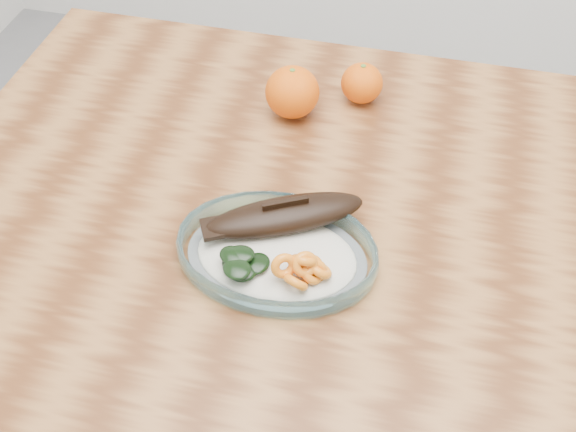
# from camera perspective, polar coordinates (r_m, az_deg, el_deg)

# --- Properties ---
(dining_table) EXTENTS (1.20, 0.80, 0.75)m
(dining_table) POSITION_cam_1_polar(r_m,az_deg,el_deg) (1.05, 4.75, -3.61)
(dining_table) COLOR #592E15
(dining_table) RESTS_ON ground
(plated_meal) EXTENTS (0.46, 0.46, 0.08)m
(plated_meal) POSITION_cam_1_polar(r_m,az_deg,el_deg) (0.90, -0.88, -2.66)
(plated_meal) COLOR white
(plated_meal) RESTS_ON dining_table
(orange_left) EXTENTS (0.08, 0.08, 0.08)m
(orange_left) POSITION_cam_1_polar(r_m,az_deg,el_deg) (1.11, 0.34, 9.76)
(orange_left) COLOR #F95505
(orange_left) RESTS_ON dining_table
(orange_right) EXTENTS (0.07, 0.07, 0.07)m
(orange_right) POSITION_cam_1_polar(r_m,az_deg,el_deg) (1.14, 5.85, 10.40)
(orange_right) COLOR #F95505
(orange_right) RESTS_ON dining_table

